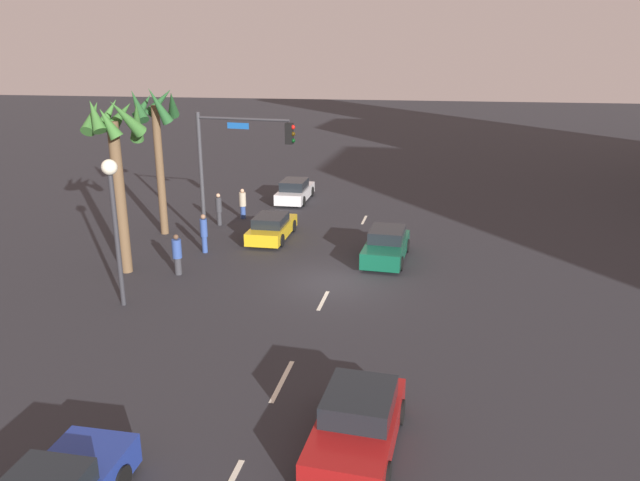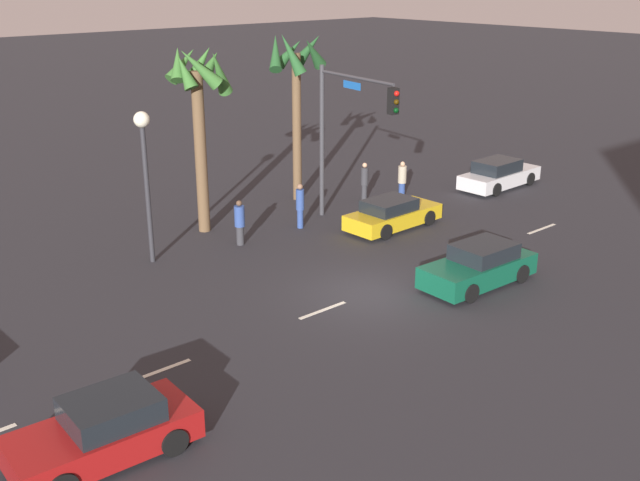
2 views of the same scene
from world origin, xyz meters
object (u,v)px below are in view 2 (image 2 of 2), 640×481
object	(u,v)px
streetlamp	(145,157)
pedestrian_2	(300,205)
car_3	(105,431)
pedestrian_0	(240,222)
car_2	(392,214)
palm_tree_0	(199,93)
palm_tree_1	(296,74)
pedestrian_3	(364,181)
car_1	(499,175)
car_5	(479,266)
pedestrian_1	(402,179)
traffic_signal	(345,122)

from	to	relation	value
streetlamp	pedestrian_2	bearing A→B (deg)	-5.26
car_3	pedestrian_0	world-z (taller)	pedestrian_0
car_2	palm_tree_0	size ratio (longest dim) A/B	0.57
palm_tree_1	pedestrian_3	bearing A→B (deg)	-45.65
streetlamp	car_1	bearing A→B (deg)	-7.22
car_1	car_2	bearing A→B (deg)	-174.17
pedestrian_0	pedestrian_2	xyz separation A→B (m)	(3.03, 0.03, 0.07)
car_1	car_5	world-z (taller)	car_5
streetlamp	pedestrian_0	size ratio (longest dim) A/B	3.09
streetlamp	car_3	bearing A→B (deg)	-124.04
car_2	car_3	distance (m)	17.25
palm_tree_0	pedestrian_3	bearing A→B (deg)	-8.46
car_3	pedestrian_1	world-z (taller)	pedestrian_1
streetlamp	car_2	bearing A→B (deg)	-18.35
pedestrian_3	pedestrian_2	bearing A→B (deg)	-167.31
pedestrian_3	streetlamp	bearing A→B (deg)	-177.64
car_3	palm_tree_1	distance (m)	20.60
car_5	pedestrian_1	size ratio (longest dim) A/B	2.47
pedestrian_1	palm_tree_1	distance (m)	6.82
car_5	pedestrian_3	distance (m)	10.37
car_5	traffic_signal	distance (m)	8.49
pedestrian_2	pedestrian_3	size ratio (longest dim) A/B	1.05
pedestrian_3	palm_tree_0	distance (m)	9.18
car_1	streetlamp	distance (m)	18.11
pedestrian_3	palm_tree_1	bearing A→B (deg)	134.35
car_3	pedestrian_2	world-z (taller)	pedestrian_2
traffic_signal	car_1	bearing A→B (deg)	-4.35
pedestrian_2	pedestrian_1	bearing A→B (deg)	2.15
car_1	car_2	size ratio (longest dim) A/B	1.08
car_1	pedestrian_1	world-z (taller)	pedestrian_1
car_1	car_3	distance (m)	25.41
streetlamp	pedestrian_1	xyz separation A→B (m)	(12.82, -0.36, -2.99)
car_3	pedestrian_0	distance (m)	13.58
palm_tree_0	palm_tree_1	size ratio (longest dim) A/B	0.98
traffic_signal	pedestrian_3	xyz separation A→B (m)	(3.11, 1.97, -3.38)
pedestrian_0	pedestrian_3	xyz separation A→B (m)	(7.73, 1.09, 0.02)
traffic_signal	palm_tree_0	distance (m)	5.81
streetlamp	pedestrian_3	world-z (taller)	streetlamp
pedestrian_1	palm_tree_0	world-z (taller)	palm_tree_0
palm_tree_1	pedestrian_2	bearing A→B (deg)	-127.82
car_2	car_3	world-z (taller)	car_3
pedestrian_2	car_5	bearing A→B (deg)	-85.10
car_2	pedestrian_2	size ratio (longest dim) A/B	2.30
palm_tree_1	car_1	bearing A→B (deg)	-29.59
car_2	pedestrian_3	bearing A→B (deg)	62.23
car_5	pedestrian_0	world-z (taller)	pedestrian_0
traffic_signal	pedestrian_0	distance (m)	5.81
pedestrian_0	pedestrian_1	size ratio (longest dim) A/B	1.02
pedestrian_2	pedestrian_0	bearing A→B (deg)	-179.42
streetlamp	pedestrian_0	xyz separation A→B (m)	(3.46, -0.63, -2.97)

